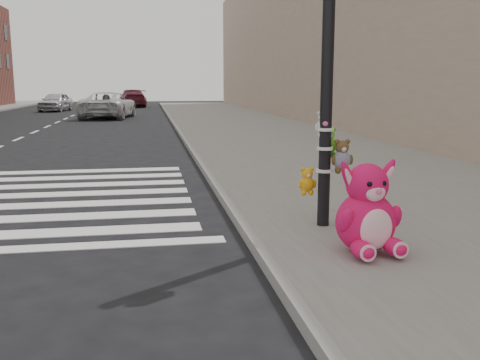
{
  "coord_description": "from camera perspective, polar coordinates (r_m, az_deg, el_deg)",
  "views": [
    {
      "loc": [
        0.3,
        -4.95,
        2.03
      ],
      "look_at": [
        1.5,
        2.05,
        0.75
      ],
      "focal_mm": 40.0,
      "sensor_mm": 36.0,
      "label": 1
    }
  ],
  "objects": [
    {
      "name": "red_teddy",
      "position": [
        7.97,
        13.45,
        -2.98
      ],
      "size": [
        0.17,
        0.14,
        0.22
      ],
      "primitive_type": null,
      "rotation": [
        0.0,
        0.0,
        0.24
      ],
      "color": "#A12D10",
      "rests_on": "sidewalk_near"
    },
    {
      "name": "car_silver_deep",
      "position": [
        42.74,
        -19.07,
        7.89
      ],
      "size": [
        2.3,
        4.35,
        1.41
      ],
      "primitive_type": "imported",
      "rotation": [
        0.0,
        0.0,
        -0.16
      ],
      "color": "silver",
      "rests_on": "ground"
    },
    {
      "name": "bld_near",
      "position": [
        27.12,
        12.96,
        16.26
      ],
      "size": [
        5.0,
        60.0,
        10.0
      ],
      "primitive_type": "cube",
      "color": "tan",
      "rests_on": "ground"
    },
    {
      "name": "pink_bunny",
      "position": [
        6.19,
        13.43,
        -3.6
      ],
      "size": [
        0.77,
        0.85,
        1.09
      ],
      "rotation": [
        0.0,
        0.0,
        0.11
      ],
      "color": "#ED145C",
      "rests_on": "sidewalk_near"
    },
    {
      "name": "sidewalk_near",
      "position": [
        15.79,
        7.68,
        3.0
      ],
      "size": [
        7.0,
        80.0,
        0.14
      ],
      "primitive_type": "cube",
      "color": "slate",
      "rests_on": "ground"
    },
    {
      "name": "ground",
      "position": [
        5.36,
        -12.48,
        -12.31
      ],
      "size": [
        120.0,
        120.0,
        0.0
      ],
      "primitive_type": "plane",
      "color": "black",
      "rests_on": "ground"
    },
    {
      "name": "car_maroon_near",
      "position": [
        49.08,
        -11.42,
        8.55
      ],
      "size": [
        2.73,
        5.51,
        1.54
      ],
      "primitive_type": "imported",
      "rotation": [
        0.0,
        0.0,
        3.25
      ],
      "color": "maroon",
      "rests_on": "ground"
    },
    {
      "name": "curb_edge",
      "position": [
        15.13,
        -4.91,
        2.74
      ],
      "size": [
        0.12,
        80.0,
        0.15
      ],
      "primitive_type": "cube",
      "color": "gray",
      "rests_on": "ground"
    },
    {
      "name": "signal_pole",
      "position": [
        7.16,
        9.33,
        7.84
      ],
      "size": [
        0.71,
        0.5,
        4.0
      ],
      "color": "black",
      "rests_on": "sidewalk_near"
    },
    {
      "name": "car_white_near",
      "position": [
        33.27,
        -13.86,
        7.77
      ],
      "size": [
        3.34,
        5.88,
        1.55
      ],
      "primitive_type": "imported",
      "rotation": [
        0.0,
        0.0,
        3.0
      ],
      "color": "silver",
      "rests_on": "ground"
    }
  ]
}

